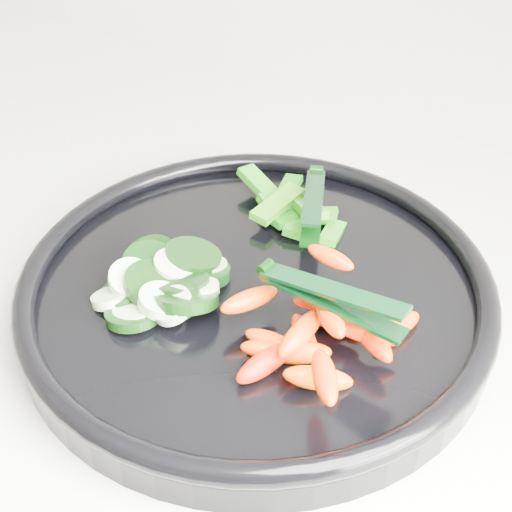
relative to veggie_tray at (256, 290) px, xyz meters
The scene contains 7 objects.
counter 0.50m from the veggie_tray, 154.79° to the left, with size 2.02×0.62×0.93m.
veggie_tray is the anchor object (origin of this frame).
cucumber_pile 0.07m from the veggie_tray, 143.39° to the right, with size 0.12×0.12×0.04m.
carrot_pile 0.08m from the veggie_tray, 20.69° to the right, with size 0.13×0.14×0.05m.
pepper_pile 0.10m from the veggie_tray, 105.75° to the left, with size 0.12×0.09×0.04m.
tong_carrot 0.10m from the veggie_tray, 19.28° to the right, with size 0.11×0.02×0.02m.
tong_pepper 0.10m from the veggie_tray, 94.23° to the left, with size 0.07×0.11×0.02m.
Camera 1 is at (0.37, 1.29, 1.32)m, focal length 50.00 mm.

